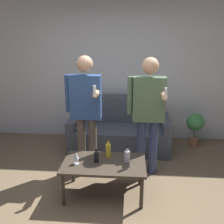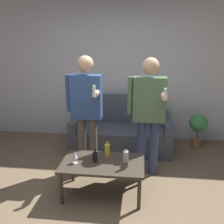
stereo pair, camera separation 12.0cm
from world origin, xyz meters
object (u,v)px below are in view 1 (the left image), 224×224
at_px(couch, 120,130).
at_px(bottle_orange, 127,156).
at_px(coffee_table, 104,166).
at_px(person_standing_left, 86,106).
at_px(person_standing_right, 148,108).

distance_m(couch, bottle_orange, 1.46).
bearing_deg(coffee_table, person_standing_left, 118.35).
bearing_deg(person_standing_left, couch, 63.67).
bearing_deg(person_standing_right, couch, 115.36).
xyz_separation_m(person_standing_left, person_standing_right, (0.87, -0.02, -0.01)).
relative_size(coffee_table, person_standing_right, 0.61).
bearing_deg(person_standing_left, person_standing_right, -1.09).
relative_size(couch, person_standing_right, 1.03).
xyz_separation_m(couch, bottle_orange, (0.16, -1.44, 0.21)).
height_order(bottle_orange, person_standing_right, person_standing_right).
distance_m(couch, person_standing_left, 1.21).
bearing_deg(coffee_table, person_standing_right, 46.07).
bearing_deg(bottle_orange, person_standing_right, 62.91).
bearing_deg(bottle_orange, couch, 96.30).
bearing_deg(couch, coffee_table, -94.73).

